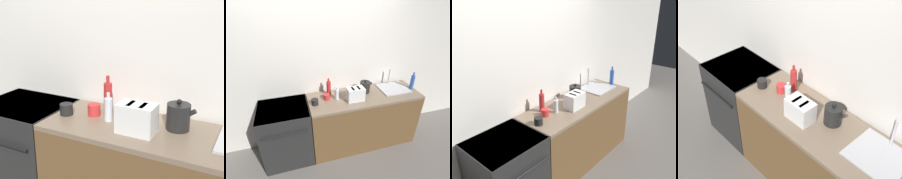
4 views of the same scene
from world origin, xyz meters
The scene contains 11 objects.
ground_plane centered at (0.00, 0.00, 0.00)m, with size 12.00×12.00×0.00m, color slate.
wall_back centered at (0.00, 0.67, 1.30)m, with size 8.00×0.05×2.60m.
stove centered at (-0.61, 0.31, 0.48)m, with size 0.70×0.65×0.93m.
counter_block centered at (0.62, 0.31, 0.47)m, with size 1.75×0.61×0.93m.
kettle centered at (0.66, 0.40, 1.02)m, with size 0.20×0.16×0.21m.
toaster centered at (0.43, 0.22, 1.03)m, with size 0.25×0.16×0.20m.
sink_tray centered at (1.16, 0.38, 0.95)m, with size 0.46×0.40×0.28m.
bottle_clear centered at (0.17, 0.31, 1.02)m, with size 0.06×0.06×0.21m.
bottle_red centered at (0.09, 0.47, 1.05)m, with size 0.06×0.06×0.29m.
cup_red centered at (0.03, 0.36, 0.98)m, with size 0.09×0.09×0.09m.
cup_black centered at (-0.16, 0.27, 0.98)m, with size 0.10×0.10×0.08m.
Camera 4 is at (1.86, -1.22, 2.84)m, focal length 50.00 mm.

